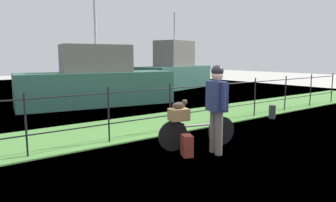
# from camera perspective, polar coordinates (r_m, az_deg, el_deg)

# --- Properties ---
(ground_plane) EXTENTS (60.00, 60.00, 0.00)m
(ground_plane) POSITION_cam_1_polar(r_m,az_deg,el_deg) (5.73, 5.85, -10.56)
(ground_plane) COLOR beige
(grass_strip) EXTENTS (27.00, 2.40, 0.03)m
(grass_strip) POSITION_cam_1_polar(r_m,az_deg,el_deg) (8.03, -8.58, -5.06)
(grass_strip) COLOR #569342
(grass_strip) RESTS_ON ground
(harbor_water) EXTENTS (30.00, 30.00, 0.00)m
(harbor_water) POSITION_cam_1_polar(r_m,az_deg,el_deg) (13.75, -21.14, -0.10)
(harbor_water) COLOR #426684
(harbor_water) RESTS_ON ground
(iron_fence) EXTENTS (18.04, 0.04, 1.20)m
(iron_fence) POSITION_cam_1_polar(r_m,az_deg,el_deg) (7.07, -4.89, -1.21)
(iron_fence) COLOR black
(iron_fence) RESTS_ON ground
(bicycle_main) EXTENTS (1.65, 0.48, 0.60)m
(bicycle_main) POSITION_cam_1_polar(r_m,az_deg,el_deg) (6.31, 5.31, -5.75)
(bicycle_main) COLOR black
(bicycle_main) RESTS_ON ground
(wooden_crate) EXTENTS (0.43, 0.36, 0.23)m
(wooden_crate) POSITION_cam_1_polar(r_m,az_deg,el_deg) (6.05, 1.98, -2.48)
(wooden_crate) COLOR #A87F51
(wooden_crate) RESTS_ON bicycle_main
(terrier_dog) EXTENTS (0.32, 0.21, 0.18)m
(terrier_dog) POSITION_cam_1_polar(r_m,az_deg,el_deg) (6.03, 2.21, -0.68)
(terrier_dog) COLOR #4C3D2D
(terrier_dog) RESTS_ON wooden_crate
(cyclist_person) EXTENTS (0.35, 0.53, 1.68)m
(cyclist_person) POSITION_cam_1_polar(r_m,az_deg,el_deg) (5.87, 8.92, -0.08)
(cyclist_person) COLOR slate
(cyclist_person) RESTS_ON ground
(backpack_on_paving) EXTENTS (0.28, 0.33, 0.40)m
(backpack_on_paving) POSITION_cam_1_polar(r_m,az_deg,el_deg) (5.82, 3.49, -8.16)
(backpack_on_paving) COLOR maroon
(backpack_on_paving) RESTS_ON ground
(mooring_bollard) EXTENTS (0.20, 0.20, 0.40)m
(mooring_bollard) POSITION_cam_1_polar(r_m,az_deg,el_deg) (9.79, 18.56, -1.90)
(mooring_bollard) COLOR #38383D
(mooring_bollard) RESTS_ON ground
(moored_boat_mid) EXTENTS (5.94, 2.54, 3.88)m
(moored_boat_mid) POSITION_cam_1_polar(r_m,az_deg,el_deg) (12.14, -12.88, 3.30)
(moored_boat_mid) COLOR #336656
(moored_boat_mid) RESTS_ON ground
(moored_boat_far) EXTENTS (5.50, 3.47, 4.36)m
(moored_boat_far) POSITION_cam_1_polar(r_m,az_deg,el_deg) (18.40, 1.17, 5.50)
(moored_boat_far) COLOR #336656
(moored_boat_far) RESTS_ON ground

